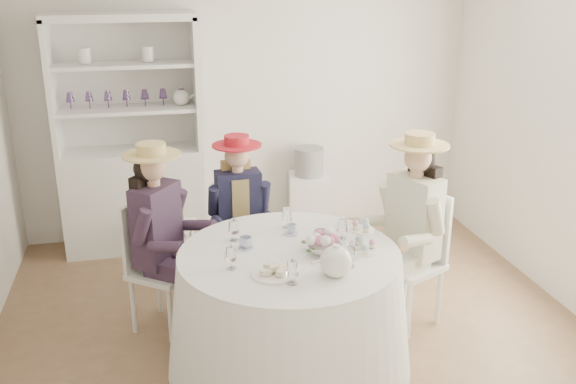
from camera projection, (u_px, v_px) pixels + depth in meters
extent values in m
plane|color=brown|center=(291.00, 322.00, 5.02)|extent=(4.50, 4.50, 0.00)
plane|color=silver|center=(248.00, 102.00, 6.41)|extent=(4.50, 0.00, 4.50)
plane|color=silver|center=(393.00, 287.00, 2.73)|extent=(4.50, 0.00, 4.50)
plane|color=silver|center=(571.00, 140.00, 5.02)|extent=(0.00, 4.50, 4.50)
cone|color=white|center=(289.00, 311.00, 4.37)|extent=(1.68, 1.68, 0.83)
cylinder|color=white|center=(289.00, 254.00, 4.23)|extent=(1.48, 1.48, 0.02)
cube|color=silver|center=(135.00, 199.00, 6.23)|extent=(1.42, 0.97, 1.00)
cube|color=silver|center=(126.00, 81.00, 6.06)|extent=(1.24, 0.55, 1.22)
cube|color=silver|center=(120.00, 17.00, 5.66)|extent=(1.42, 0.97, 0.07)
cube|color=silver|center=(52.00, 88.00, 5.73)|extent=(0.23, 0.48, 1.22)
cube|color=silver|center=(196.00, 83.00, 5.99)|extent=(0.23, 0.48, 1.22)
cube|color=silver|center=(127.00, 109.00, 5.93)|extent=(1.31, 0.89, 0.03)
cube|color=silver|center=(124.00, 64.00, 5.80)|extent=(1.31, 0.89, 0.03)
sphere|color=white|center=(181.00, 97.00, 6.00)|extent=(0.15, 0.15, 0.15)
cube|color=silver|center=(308.00, 203.00, 6.64)|extent=(0.46, 0.46, 0.62)
cylinder|color=black|center=(309.00, 162.00, 6.49)|extent=(0.34, 0.34, 0.29)
cube|color=silver|center=(162.00, 272.00, 4.81)|extent=(0.58, 0.58, 0.04)
cylinder|color=silver|center=(170.00, 315.00, 4.69)|extent=(0.04, 0.04, 0.46)
cylinder|color=silver|center=(195.00, 295.00, 4.97)|extent=(0.04, 0.04, 0.46)
cylinder|color=silver|center=(133.00, 305.00, 4.81)|extent=(0.04, 0.04, 0.46)
cylinder|color=silver|center=(159.00, 286.00, 5.10)|extent=(0.04, 0.04, 0.46)
cube|color=silver|center=(139.00, 233.00, 4.79)|extent=(0.26, 0.33, 0.52)
cube|color=black|center=(157.00, 224.00, 4.69)|extent=(0.39, 0.42, 0.60)
cube|color=black|center=(168.00, 270.00, 4.66)|extent=(0.36, 0.32, 0.12)
cylinder|color=black|center=(188.00, 312.00, 4.70)|extent=(0.10, 0.10, 0.48)
cylinder|color=black|center=(143.00, 226.00, 4.47)|extent=(0.20, 0.18, 0.29)
cube|color=black|center=(183.00, 260.00, 4.82)|extent=(0.36, 0.32, 0.12)
cylinder|color=black|center=(201.00, 300.00, 4.87)|extent=(0.10, 0.10, 0.48)
cylinder|color=black|center=(177.00, 206.00, 4.84)|extent=(0.20, 0.18, 0.29)
cylinder|color=#D8A889|center=(153.00, 183.00, 4.59)|extent=(0.09, 0.09, 0.08)
sphere|color=#D8A889|center=(152.00, 167.00, 4.55)|extent=(0.20, 0.20, 0.20)
sphere|color=black|center=(147.00, 169.00, 4.57)|extent=(0.20, 0.20, 0.20)
cube|color=black|center=(145.00, 200.00, 4.67)|extent=(0.22, 0.25, 0.39)
cylinder|color=tan|center=(151.00, 155.00, 4.52)|extent=(0.41, 0.41, 0.01)
cylinder|color=tan|center=(151.00, 149.00, 4.50)|extent=(0.21, 0.21, 0.08)
cube|color=silver|center=(240.00, 247.00, 5.30)|extent=(0.42, 0.42, 0.04)
cylinder|color=silver|center=(226.00, 282.00, 5.19)|extent=(0.04, 0.04, 0.43)
cylinder|color=silver|center=(263.00, 277.00, 5.27)|extent=(0.04, 0.04, 0.43)
cylinder|color=silver|center=(219.00, 266.00, 5.48)|extent=(0.04, 0.04, 0.43)
cylinder|color=silver|center=(255.00, 261.00, 5.56)|extent=(0.04, 0.04, 0.43)
cube|color=silver|center=(235.00, 210.00, 5.37)|extent=(0.37, 0.05, 0.49)
cube|color=#1B1B36|center=(238.00, 205.00, 5.19)|extent=(0.37, 0.22, 0.57)
cube|color=tan|center=(238.00, 205.00, 5.19)|extent=(0.15, 0.22, 0.49)
cube|color=#1B1B36|center=(232.00, 245.00, 5.14)|extent=(0.15, 0.34, 0.12)
cylinder|color=#1B1B36|center=(236.00, 286.00, 5.11)|extent=(0.10, 0.10, 0.45)
cylinder|color=#1B1B36|center=(214.00, 201.00, 5.08)|extent=(0.10, 0.18, 0.27)
cube|color=#1B1B36|center=(253.00, 243.00, 5.19)|extent=(0.15, 0.34, 0.12)
cylinder|color=#1B1B36|center=(258.00, 283.00, 5.16)|extent=(0.10, 0.10, 0.45)
cylinder|color=#1B1B36|center=(264.00, 196.00, 5.19)|extent=(0.10, 0.18, 0.27)
cylinder|color=#D8A889|center=(237.00, 169.00, 5.09)|extent=(0.09, 0.09, 0.08)
sphere|color=#D8A889|center=(237.00, 156.00, 5.05)|extent=(0.19, 0.19, 0.19)
sphere|color=tan|center=(236.00, 156.00, 5.10)|extent=(0.19, 0.19, 0.19)
cube|color=tan|center=(236.00, 182.00, 5.21)|extent=(0.24, 0.09, 0.37)
cylinder|color=red|center=(237.00, 145.00, 5.03)|extent=(0.39, 0.39, 0.01)
cylinder|color=red|center=(237.00, 140.00, 5.01)|extent=(0.20, 0.20, 0.08)
cube|color=silver|center=(409.00, 265.00, 4.88)|extent=(0.58, 0.58, 0.04)
cylinder|color=silver|center=(375.00, 293.00, 4.98)|extent=(0.04, 0.04, 0.47)
cylinder|color=silver|center=(409.00, 310.00, 4.73)|extent=(0.04, 0.04, 0.47)
cylinder|color=silver|center=(405.00, 280.00, 5.19)|extent=(0.04, 0.04, 0.47)
cylinder|color=silver|center=(439.00, 296.00, 4.93)|extent=(0.04, 0.04, 0.47)
cube|color=silver|center=(428.00, 224.00, 4.89)|extent=(0.21, 0.38, 0.54)
cube|color=beige|center=(414.00, 216.00, 4.76)|extent=(0.37, 0.44, 0.62)
cube|color=beige|center=(388.00, 255.00, 4.84)|extent=(0.39, 0.29, 0.13)
cylinder|color=beige|center=(373.00, 299.00, 4.86)|extent=(0.11, 0.11, 0.49)
cylinder|color=beige|center=(388.00, 200.00, 4.87)|extent=(0.21, 0.17, 0.30)
cube|color=beige|center=(408.00, 264.00, 4.70)|extent=(0.39, 0.29, 0.13)
cylinder|color=beige|center=(392.00, 309.00, 4.72)|extent=(0.11, 0.11, 0.49)
cylinder|color=beige|center=(435.00, 217.00, 4.54)|extent=(0.21, 0.17, 0.30)
cylinder|color=#D8A889|center=(417.00, 174.00, 4.64)|extent=(0.10, 0.10, 0.09)
sphere|color=#D8A889|center=(418.00, 158.00, 4.60)|extent=(0.20, 0.20, 0.20)
sphere|color=black|center=(423.00, 159.00, 4.64)|extent=(0.20, 0.20, 0.20)
cube|color=black|center=(423.00, 191.00, 4.75)|extent=(0.19, 0.27, 0.41)
cylinder|color=tan|center=(419.00, 145.00, 4.57)|extent=(0.43, 0.43, 0.01)
cylinder|color=tan|center=(420.00, 139.00, 4.56)|extent=(0.22, 0.22, 0.09)
cube|color=silver|center=(169.00, 227.00, 5.72)|extent=(0.49, 0.49, 0.04)
cylinder|color=silver|center=(192.00, 243.00, 5.93)|extent=(0.04, 0.04, 0.43)
cylinder|color=silver|center=(159.00, 242.00, 5.95)|extent=(0.04, 0.04, 0.43)
cylinder|color=silver|center=(184.00, 258.00, 5.63)|extent=(0.04, 0.04, 0.43)
cylinder|color=silver|center=(149.00, 256.00, 5.66)|extent=(0.04, 0.04, 0.43)
cube|color=silver|center=(162.00, 206.00, 5.46)|extent=(0.36, 0.14, 0.49)
imported|color=white|center=(246.00, 243.00, 4.28)|extent=(0.11, 0.11, 0.07)
imported|color=white|center=(291.00, 230.00, 4.51)|extent=(0.08, 0.08, 0.07)
imported|color=white|center=(321.00, 237.00, 4.38)|extent=(0.12, 0.12, 0.08)
imported|color=white|center=(325.00, 249.00, 4.22)|extent=(0.28, 0.28, 0.06)
sphere|color=pink|center=(331.00, 238.00, 4.22)|extent=(0.07, 0.07, 0.07)
sphere|color=white|center=(327.00, 236.00, 4.25)|extent=(0.07, 0.07, 0.07)
sphere|color=pink|center=(321.00, 235.00, 4.26)|extent=(0.07, 0.07, 0.07)
sphere|color=white|center=(315.00, 236.00, 4.25)|extent=(0.07, 0.07, 0.07)
sphere|color=pink|center=(312.00, 239.00, 4.21)|extent=(0.07, 0.07, 0.07)
sphere|color=white|center=(314.00, 241.00, 4.17)|extent=(0.07, 0.07, 0.07)
sphere|color=pink|center=(319.00, 243.00, 4.15)|extent=(0.07, 0.07, 0.07)
sphere|color=white|center=(326.00, 243.00, 4.15)|extent=(0.07, 0.07, 0.07)
sphere|color=pink|center=(330.00, 241.00, 4.18)|extent=(0.07, 0.07, 0.07)
sphere|color=white|center=(336.00, 262.00, 3.90)|extent=(0.20, 0.20, 0.20)
cylinder|color=white|center=(355.00, 258.00, 3.92)|extent=(0.12, 0.03, 0.10)
cylinder|color=white|center=(336.00, 247.00, 3.86)|extent=(0.04, 0.04, 0.02)
cylinder|color=white|center=(274.00, 274.00, 3.93)|extent=(0.28, 0.28, 0.01)
cube|color=beige|center=(266.00, 272.00, 3.89)|extent=(0.07, 0.04, 0.03)
cube|color=beige|center=(274.00, 268.00, 3.91)|extent=(0.07, 0.06, 0.03)
cube|color=beige|center=(282.00, 267.00, 3.95)|extent=(0.08, 0.07, 0.03)
cube|color=beige|center=(269.00, 265.00, 3.95)|extent=(0.08, 0.08, 0.03)
cube|color=beige|center=(281.00, 272.00, 3.88)|extent=(0.07, 0.08, 0.03)
cylinder|color=white|center=(362.00, 250.00, 4.26)|extent=(0.22, 0.22, 0.01)
cylinder|color=white|center=(362.00, 240.00, 4.24)|extent=(0.02, 0.02, 0.15)
cylinder|color=white|center=(362.00, 230.00, 4.21)|extent=(0.16, 0.16, 0.01)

